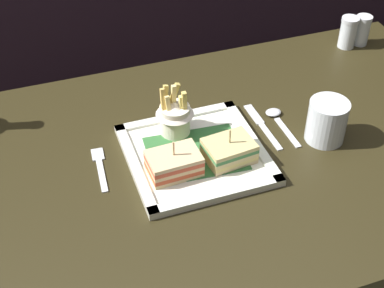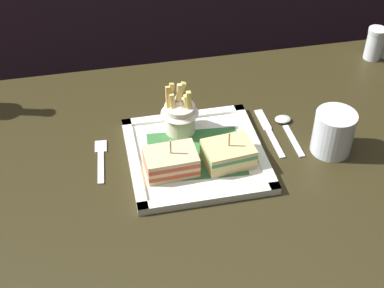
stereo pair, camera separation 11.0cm
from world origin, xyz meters
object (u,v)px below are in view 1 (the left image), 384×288
water_glass (326,124)px  dining_table (189,207)px  salt_shaker (348,34)px  pepper_shaker (362,32)px  sandwich_half_left (174,163)px  fork (100,166)px  sandwich_half_right (229,151)px  spoon (277,118)px  knife (261,124)px  square_plate (195,155)px  fries_cup (174,114)px

water_glass → dining_table: bearing=175.0°
salt_shaker → pepper_shaker: salt_shaker is taller
salt_shaker → dining_table: bearing=-151.7°
sandwich_half_left → fork: sandwich_half_left is taller
sandwich_half_right → salt_shaker: (0.46, 0.32, 0.00)m
spoon → salt_shaker: salt_shaker is taller
knife → salt_shaker: (0.34, 0.23, 0.03)m
square_plate → sandwich_half_left: size_ratio=2.65×
square_plate → salt_shaker: 0.58m
square_plate → fries_cup: bearing=103.1°
sandwich_half_left → sandwich_half_right: bearing=-0.0°
square_plate → spoon: (0.21, 0.06, -0.00)m
fork → knife: same height
fries_cup → salt_shaker: bearing=20.6°
dining_table → knife: (0.19, 0.06, 0.13)m
spoon → pepper_shaker: 0.41m
sandwich_half_left → dining_table: bearing=37.2°
dining_table → sandwich_half_right: bearing=-22.3°
fork → water_glass: bearing=-8.3°
sandwich_half_right → spoon: size_ratio=0.75×
square_plate → water_glass: size_ratio=2.97×
water_glass → fork: water_glass is taller
knife → pepper_shaker: pepper_shaker is taller
fries_cup → spoon: size_ratio=0.83×
sandwich_half_right → salt_shaker: size_ratio=1.23×
sandwich_half_right → water_glass: bearing=1.3°
dining_table → fries_cup: fries_cup is taller
salt_shaker → pepper_shaker: 0.04m
dining_table → fries_cup: size_ratio=12.30×
square_plate → water_glass: 0.28m
fork → salt_shaker: bearing=19.2°
water_glass → salt_shaker: size_ratio=1.11×
salt_shaker → knife: bearing=-146.5°
sandwich_half_right → pepper_shaker: sandwich_half_right is taller
dining_table → salt_shaker: 0.62m
water_glass → sandwich_half_left: bearing=-179.2°
water_glass → knife: (-0.10, 0.08, -0.04)m
sandwich_half_right → sandwich_half_left: bearing=180.0°
knife → fries_cup: bearing=171.7°
fries_cup → spoon: (0.23, -0.02, -0.05)m
fork → knife: (0.36, 0.02, -0.00)m
knife → dining_table: bearing=-162.7°
sandwich_half_right → fork: size_ratio=0.78×
dining_table → water_glass: (0.29, -0.03, 0.17)m
fork → knife: bearing=2.5°
sandwich_half_left → knife: 0.24m
square_plate → knife: bearing=16.8°
fries_cup → pepper_shaker: 0.61m
spoon → pepper_shaker: size_ratio=1.70×
dining_table → fork: (-0.17, 0.04, 0.13)m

